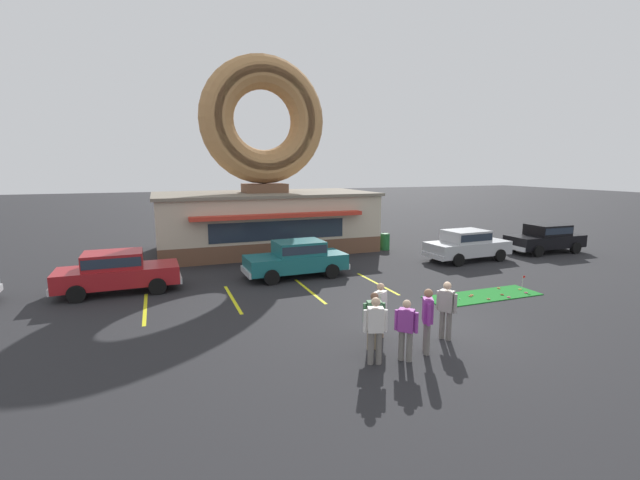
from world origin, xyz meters
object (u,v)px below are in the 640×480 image
Objects in this scene: car_black at (546,237)px; trash_bin at (385,241)px; pedestrian_blue_sweater_man at (427,318)px; car_silver at (467,244)px; pedestrian_leather_jacket_man at (446,308)px; pedestrian_beanie_man at (406,327)px; golf_ball at (460,299)px; car_red at (117,270)px; car_teal at (297,257)px; putting_flag_pin at (523,279)px; pedestrian_crossing_woman at (374,318)px; pedestrian_hooded_kid at (380,308)px; pedestrian_clipboard_woman at (375,327)px.

car_black reaches higher than trash_bin.
pedestrian_blue_sweater_man reaches higher than trash_bin.
car_silver is 11.11m from pedestrian_leather_jacket_man.
pedestrian_blue_sweater_man is 1.10× the size of pedestrian_beanie_man.
car_red is (-11.72, 5.60, 0.82)m from golf_ball.
pedestrian_leather_jacket_man is at bearing -77.86° from car_teal.
golf_ball is 0.03× the size of pedestrian_beanie_man.
pedestrian_leather_jacket_man is at bearing -153.37° from putting_flag_pin.
pedestrian_crossing_woman reaches higher than trash_bin.
pedestrian_crossing_woman is at bearing 116.18° from pedestrian_beanie_man.
car_silver is 2.93× the size of pedestrian_beanie_man.
car_teal is 2.65× the size of pedestrian_blue_sweater_man.
pedestrian_crossing_woman is (-15.39, -8.27, -0.01)m from car_black.
pedestrian_hooded_kid is at bearing -140.86° from car_silver.
car_silver is at bearing -178.18° from car_black.
car_black is 1.00× the size of car_red.
car_teal is (-9.26, -0.02, 0.00)m from car_silver.
pedestrian_leather_jacket_man is 1.06× the size of pedestrian_crossing_woman.
pedestrian_clipboard_woman reaches higher than pedestrian_hooded_kid.
pedestrian_crossing_woman is at bearing -50.59° from car_red.
pedestrian_hooded_kid is at bearing 49.56° from pedestrian_crossing_woman.
pedestrian_blue_sweater_man is 1.78× the size of trash_bin.
pedestrian_leather_jacket_man is 1.72× the size of trash_bin.
car_teal reaches higher than putting_flag_pin.
car_black is 16.74m from pedestrian_hooded_kid.
car_silver reaches higher than putting_flag_pin.
pedestrian_blue_sweater_man is at bearing 13.65° from pedestrian_beanie_man.
pedestrian_beanie_man is (-0.75, -0.18, -0.10)m from pedestrian_blue_sweater_man.
pedestrian_beanie_man is at bearing -90.18° from car_teal.
pedestrian_beanie_man is at bearing -117.44° from trash_bin.
pedestrian_clipboard_woman is (-10.09, -8.86, 0.08)m from car_silver.
putting_flag_pin is 6.69m from pedestrian_leather_jacket_man.
car_teal is 8.80m from pedestrian_blue_sweater_man.
pedestrian_clipboard_woman is at bearing -122.95° from pedestrian_hooded_kid.
putting_flag_pin is at bearing 27.07° from pedestrian_blue_sweater_man.
trash_bin is (13.99, 3.95, -0.37)m from car_red.
putting_flag_pin is 9.36m from trash_bin.
car_red reaches higher than pedestrian_beanie_man.
putting_flag_pin is 8.63m from pedestrian_beanie_man.
car_black is at bearing -25.62° from trash_bin.
pedestrian_clipboard_woman reaches higher than car_silver.
car_teal is at bearing 102.14° from pedestrian_leather_jacket_man.
pedestrian_blue_sweater_man is at bearing -48.33° from car_red.
pedestrian_leather_jacket_man is at bearing 14.33° from pedestrian_clipboard_woman.
car_black is 16.80m from pedestrian_blue_sweater_man.
pedestrian_hooded_kid reaches higher than car_silver.
car_red is (-16.49, 0.15, 0.00)m from car_silver.
car_teal is 8.09m from pedestrian_crossing_woman.
pedestrian_hooded_kid is 1.03× the size of pedestrian_crossing_woman.
putting_flag_pin is at bearing 16.60° from pedestrian_hooded_kid.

